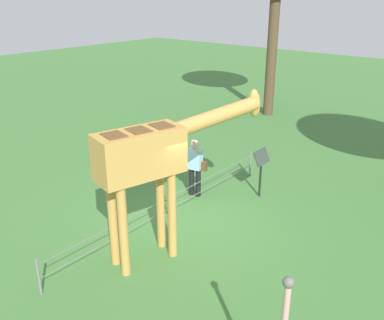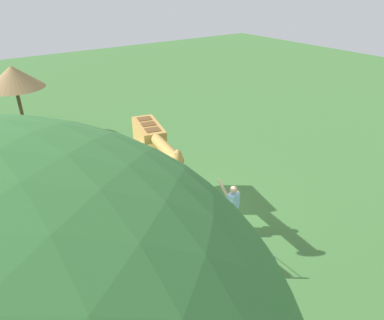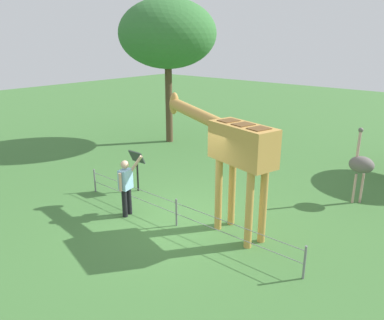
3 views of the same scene
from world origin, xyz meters
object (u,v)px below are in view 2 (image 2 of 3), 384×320
(ostrich, at_px, (18,184))
(info_sign, at_px, (220,243))
(visitor, at_px, (232,206))
(zebra, at_px, (2,145))
(giraffe, at_px, (152,145))
(shade_hut_aside, at_px, (13,77))

(ostrich, distance_m, info_sign, 6.65)
(ostrich, bearing_deg, visitor, 47.70)
(zebra, distance_m, ostrich, 3.47)
(ostrich, bearing_deg, giraffe, 63.37)
(zebra, xyz_separation_m, shade_hut_aside, (-2.95, 1.37, 1.80))
(visitor, height_order, ostrich, ostrich)
(info_sign, bearing_deg, zebra, -159.13)
(shade_hut_aside, xyz_separation_m, info_sign, (12.01, 2.09, -2.02))
(info_sign, bearing_deg, shade_hut_aside, -170.15)
(zebra, bearing_deg, giraffe, 34.20)
(shade_hut_aside, bearing_deg, ostrich, -13.24)
(shade_hut_aside, bearing_deg, zebra, -24.93)
(giraffe, distance_m, zebra, 6.58)
(visitor, bearing_deg, ostrich, -132.30)
(giraffe, height_order, shade_hut_aside, shade_hut_aside)
(zebra, bearing_deg, visitor, 31.09)
(zebra, distance_m, shade_hut_aside, 3.72)
(ostrich, relative_size, info_sign, 1.70)
(zebra, relative_size, info_sign, 1.36)
(giraffe, height_order, visitor, giraffe)
(visitor, bearing_deg, info_sign, -51.20)
(ostrich, xyz_separation_m, info_sign, (5.59, 3.59, -0.23))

